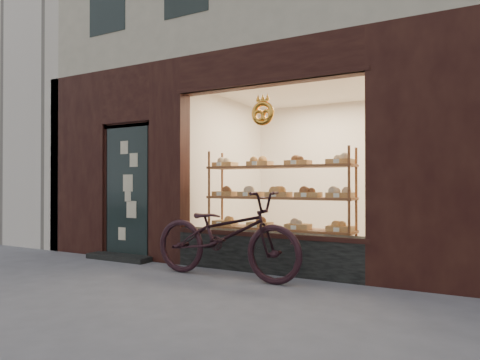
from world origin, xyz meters
The scene contains 4 objects.
ground centered at (0.00, 0.00, 0.00)m, with size 90.00×90.00×0.00m, color #54565D.
neighbor_left centered at (-9.60, 5.50, 4.50)m, with size 12.00×7.00×9.00m, color beige.
display_shelf centered at (0.45, 2.55, 0.87)m, with size 2.20×0.45×1.70m.
bicycle centered at (0.13, 1.57, 0.56)m, with size 0.74×2.12×1.11m, color black.
Camera 1 is at (2.92, -3.15, 1.20)m, focal length 32.00 mm.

